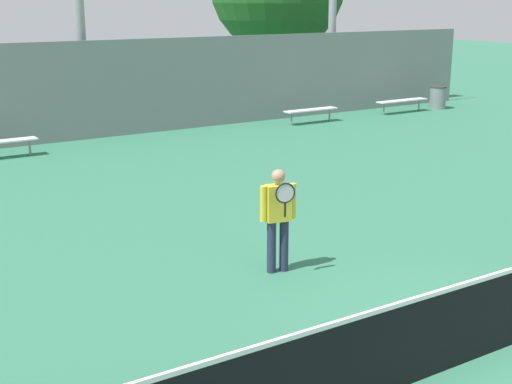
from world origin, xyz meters
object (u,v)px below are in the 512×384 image
Objects in this scene: bench_courtside_near at (402,101)px; bench_by_gate at (311,110)px; trash_bin at (438,97)px; tennis_player at (278,215)px; tennis_net at (499,311)px.

bench_courtside_near is 4.16m from bench_by_gate.
tennis_player is at bearing -144.06° from trash_bin.
tennis_player is at bearing -140.29° from bench_courtside_near.
tennis_player is 0.74× the size of bench_courtside_near.
trash_bin is at bearing 0.07° from bench_by_gate.
trash_bin is at bearing 0.23° from bench_courtside_near.
tennis_player reaches higher than trash_bin.
tennis_player reaches higher than bench_courtside_near.
tennis_net is 6.11× the size of bench_by_gate.
tennis_net is at bearing -130.36° from bench_courtside_near.
tennis_net is at bearing -65.00° from tennis_player.
tennis_net reaches higher than bench_courtside_near.
bench_by_gate is at bearing -179.93° from trash_bin.
tennis_net is 19.73m from trash_bin.
tennis_net is 14.40× the size of trash_bin.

